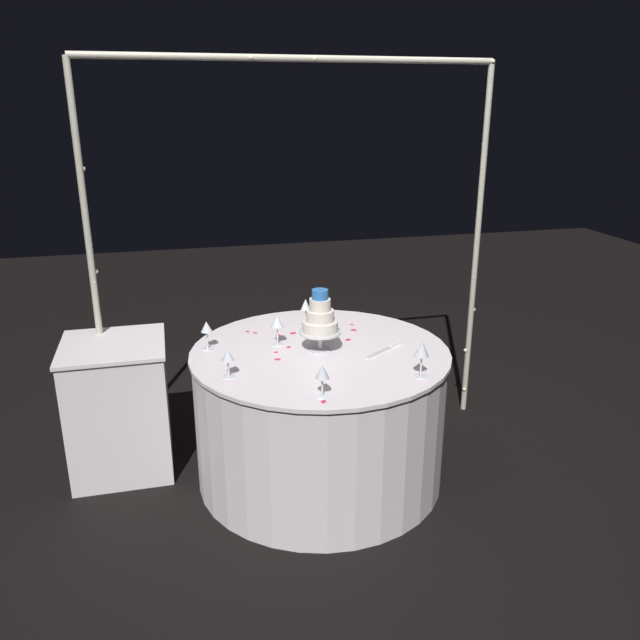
% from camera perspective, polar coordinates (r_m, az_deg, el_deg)
% --- Properties ---
extents(ground_plane, '(12.00, 12.00, 0.00)m').
position_cam_1_polar(ground_plane, '(3.65, 0.00, -13.70)').
color(ground_plane, black).
extents(decorative_arch, '(2.34, 0.06, 2.21)m').
position_cam_1_polar(decorative_arch, '(3.62, -2.06, 11.00)').
color(decorative_arch, '#B7B29E').
rests_on(decorative_arch, ground).
extents(main_table, '(1.36, 1.36, 0.75)m').
position_cam_1_polar(main_table, '(3.46, 0.00, -8.49)').
color(main_table, white).
rests_on(main_table, ground).
extents(side_table, '(0.55, 0.55, 0.75)m').
position_cam_1_polar(side_table, '(3.70, -17.69, -7.46)').
color(side_table, white).
rests_on(side_table, ground).
extents(tiered_cake, '(0.22, 0.22, 0.33)m').
position_cam_1_polar(tiered_cake, '(3.24, 0.08, 0.08)').
color(tiered_cake, silver).
rests_on(tiered_cake, main_table).
extents(wine_glass_0, '(0.06, 0.06, 0.15)m').
position_cam_1_polar(wine_glass_0, '(3.34, -10.22, -0.75)').
color(wine_glass_0, silver).
rests_on(wine_glass_0, main_table).
extents(wine_glass_1, '(0.07, 0.07, 0.18)m').
position_cam_1_polar(wine_glass_1, '(2.98, 9.20, -2.69)').
color(wine_glass_1, silver).
rests_on(wine_glass_1, main_table).
extents(wine_glass_2, '(0.06, 0.06, 0.14)m').
position_cam_1_polar(wine_glass_2, '(2.99, -8.33, -3.28)').
color(wine_glass_2, silver).
rests_on(wine_glass_2, main_table).
extents(wine_glass_3, '(0.07, 0.07, 0.16)m').
position_cam_1_polar(wine_glass_3, '(3.34, -3.90, -0.24)').
color(wine_glass_3, silver).
rests_on(wine_glass_3, main_table).
extents(wine_glass_4, '(0.06, 0.06, 0.16)m').
position_cam_1_polar(wine_glass_4, '(3.64, -1.31, 1.28)').
color(wine_glass_4, silver).
rests_on(wine_glass_4, main_table).
extents(wine_glass_5, '(0.06, 0.06, 0.15)m').
position_cam_1_polar(wine_glass_5, '(2.76, 0.21, -4.81)').
color(wine_glass_5, silver).
rests_on(wine_glass_5, main_table).
extents(cake_knife, '(0.26, 0.18, 0.01)m').
position_cam_1_polar(cake_knife, '(3.33, 6.06, -2.59)').
color(cake_knife, silver).
rests_on(cake_knife, main_table).
extents(rose_petal_0, '(0.03, 0.04, 0.00)m').
position_cam_1_polar(rose_petal_0, '(3.59, -6.57, -1.04)').
color(rose_petal_0, '#E02D47').
rests_on(rose_petal_0, main_table).
extents(rose_petal_1, '(0.05, 0.04, 0.00)m').
position_cam_1_polar(rose_petal_1, '(3.54, -2.47, -1.19)').
color(rose_petal_1, '#E02D47').
rests_on(rose_petal_1, main_table).
extents(rose_petal_2, '(0.04, 0.03, 0.00)m').
position_cam_1_polar(rose_petal_2, '(3.19, -3.86, -3.57)').
color(rose_petal_2, '#E02D47').
rests_on(rose_petal_2, main_table).
extents(rose_petal_3, '(0.03, 0.03, 0.00)m').
position_cam_1_polar(rose_petal_3, '(3.68, 2.91, -0.42)').
color(rose_petal_3, '#E02D47').
rests_on(rose_petal_3, main_table).
extents(rose_petal_4, '(0.05, 0.04, 0.00)m').
position_cam_1_polar(rose_petal_4, '(3.45, 2.54, -1.78)').
color(rose_petal_4, '#E02D47').
rests_on(rose_petal_4, main_table).
extents(rose_petal_5, '(0.05, 0.05, 0.00)m').
position_cam_1_polar(rose_petal_5, '(3.59, 3.06, -0.91)').
color(rose_petal_5, '#E02D47').
rests_on(rose_petal_5, main_table).
extents(rose_petal_6, '(0.03, 0.04, 0.00)m').
position_cam_1_polar(rose_petal_6, '(3.34, -2.85, -2.47)').
color(rose_petal_6, '#E02D47').
rests_on(rose_petal_6, main_table).
extents(rose_petal_7, '(0.03, 0.02, 0.00)m').
position_cam_1_polar(rose_petal_7, '(3.28, -3.99, -2.92)').
color(rose_petal_7, '#E02D47').
rests_on(rose_petal_7, main_table).
extents(rose_petal_8, '(0.04, 0.04, 0.00)m').
position_cam_1_polar(rose_petal_8, '(3.52, -3.79, -1.37)').
color(rose_petal_8, '#E02D47').
rests_on(rose_petal_8, main_table).
extents(rose_petal_9, '(0.04, 0.04, 0.00)m').
position_cam_1_polar(rose_petal_9, '(2.76, 0.31, -7.38)').
color(rose_petal_9, '#E02D47').
rests_on(rose_petal_9, main_table).
extents(rose_petal_10, '(0.03, 0.03, 0.00)m').
position_cam_1_polar(rose_petal_10, '(3.56, -5.87, -1.17)').
color(rose_petal_10, '#E02D47').
rests_on(rose_petal_10, main_table).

